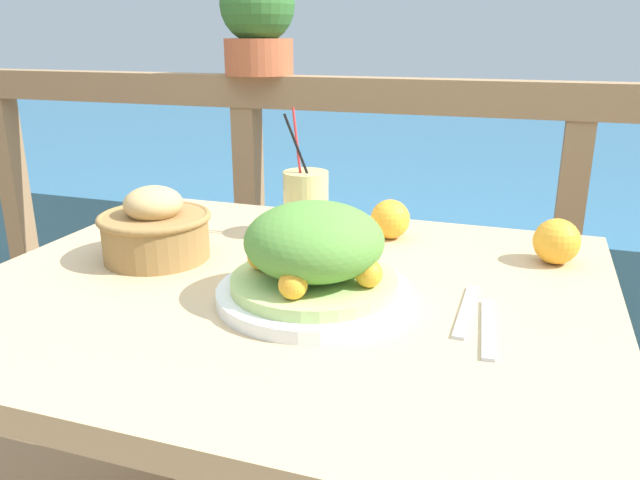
{
  "coord_description": "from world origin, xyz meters",
  "views": [
    {
      "loc": [
        0.35,
        -0.85,
        1.13
      ],
      "look_at": [
        0.04,
        0.05,
        0.82
      ],
      "focal_mm": 35.0,
      "sensor_mm": 36.0,
      "label": 1
    }
  ],
  "objects": [
    {
      "name": "patio_table",
      "position": [
        0.0,
        0.0,
        0.65
      ],
      "size": [
        1.0,
        0.84,
        0.76
      ],
      "color": "tan",
      "rests_on": "ground_plane"
    },
    {
      "name": "railing_fence",
      "position": [
        0.0,
        0.83,
        0.73
      ],
      "size": [
        2.8,
        0.08,
        1.02
      ],
      "color": "#937551",
      "rests_on": "ground_plane"
    },
    {
      "name": "sea_backdrop",
      "position": [
        0.0,
        3.33,
        0.22
      ],
      "size": [
        12.0,
        4.0,
        0.45
      ],
      "color": "teal",
      "rests_on": "ground_plane"
    },
    {
      "name": "salad_plate",
      "position": [
        0.06,
        -0.05,
        0.82
      ],
      "size": [
        0.29,
        0.29,
        0.15
      ],
      "color": "white",
      "rests_on": "patio_table"
    },
    {
      "name": "drink_glass",
      "position": [
        -0.05,
        0.24,
        0.82
      ],
      "size": [
        0.09,
        0.09,
        0.25
      ],
      "color": "#DBCC7F",
      "rests_on": "patio_table"
    },
    {
      "name": "bread_basket",
      "position": [
        -0.26,
        0.03,
        0.81
      ],
      "size": [
        0.19,
        0.19,
        0.13
      ],
      "color": "olive",
      "rests_on": "patio_table"
    },
    {
      "name": "potted_plant",
      "position": [
        -0.41,
        0.83,
        1.17
      ],
      "size": [
        0.21,
        0.21,
        0.29
      ],
      "color": "#B75B38",
      "rests_on": "railing_fence"
    },
    {
      "name": "fork",
      "position": [
        0.28,
        -0.02,
        0.76
      ],
      "size": [
        0.02,
        0.18,
        0.0
      ],
      "color": "silver",
      "rests_on": "patio_table"
    },
    {
      "name": "knife",
      "position": [
        0.31,
        -0.07,
        0.76
      ],
      "size": [
        0.03,
        0.18,
        0.0
      ],
      "color": "silver",
      "rests_on": "patio_table"
    },
    {
      "name": "orange_near_basket",
      "position": [
        0.1,
        0.28,
        0.79
      ],
      "size": [
        0.08,
        0.08,
        0.08
      ],
      "color": "#F9A328",
      "rests_on": "patio_table"
    },
    {
      "name": "orange_near_glass",
      "position": [
        0.4,
        0.23,
        0.8
      ],
      "size": [
        0.08,
        0.08,
        0.08
      ],
      "color": "#F9A328",
      "rests_on": "patio_table"
    }
  ]
}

